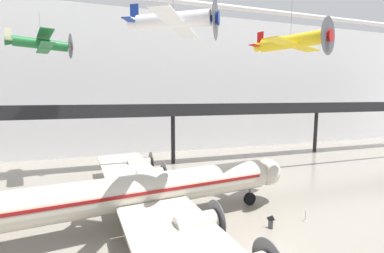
% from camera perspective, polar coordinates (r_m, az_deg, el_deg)
% --- Properties ---
extents(hangar_back_wall, '(140.00, 3.00, 28.03)m').
position_cam_1_polar(hangar_back_wall, '(53.92, -6.95, 9.39)').
color(hangar_back_wall, white).
rests_on(hangar_back_wall, ground).
extents(mezzanine_walkway, '(110.00, 3.20, 10.27)m').
position_cam_1_polar(mezzanine_walkway, '(42.68, -3.98, 2.86)').
color(mezzanine_walkway, black).
rests_on(mezzanine_walkway, ground).
extents(ceiling_truss_beam, '(120.00, 0.60, 0.60)m').
position_cam_1_polar(ceiling_truss_beam, '(33.47, 0.89, 25.69)').
color(ceiling_truss_beam, silver).
extents(airliner_silver_main, '(31.55, 35.91, 8.90)m').
position_cam_1_polar(airliner_silver_main, '(23.27, -12.09, -14.14)').
color(airliner_silver_main, beige).
rests_on(airliner_silver_main, ground).
extents(suspended_plane_green_biplane, '(7.78, 9.23, 5.52)m').
position_cam_1_polar(suspended_plane_green_biplane, '(39.21, -30.49, 15.60)').
color(suspended_plane_green_biplane, '#1E6B33').
extents(suspended_plane_yellow_lowwing, '(9.18, 8.10, 6.86)m').
position_cam_1_polar(suspended_plane_yellow_lowwing, '(28.68, 21.00, 17.09)').
color(suspended_plane_yellow_lowwing, yellow).
extents(suspended_plane_white_twin, '(7.33, 8.15, 6.50)m').
position_cam_1_polar(suspended_plane_white_twin, '(20.86, -4.21, 22.37)').
color(suspended_plane_white_twin, silver).
extents(stanchion_barrier, '(0.36, 0.36, 1.08)m').
position_cam_1_polar(stanchion_barrier, '(27.20, 23.87, -18.07)').
color(stanchion_barrier, '#B2B5BA').
rests_on(stanchion_barrier, ground).
extents(info_sign_pedestal, '(0.42, 0.69, 1.24)m').
position_cam_1_polar(info_sign_pedestal, '(24.87, 17.09, -19.88)').
color(info_sign_pedestal, '#4C4C51').
rests_on(info_sign_pedestal, ground).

